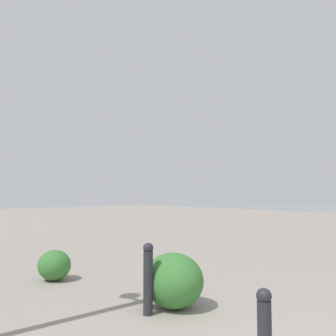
% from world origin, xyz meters
% --- Properties ---
extents(bollard_near, '(0.13, 0.13, 0.71)m').
position_xyz_m(bollard_near, '(0.91, -0.62, 0.37)').
color(bollard_near, '#232328').
rests_on(bollard_near, ground).
extents(bollard_mid, '(0.13, 0.13, 0.89)m').
position_xyz_m(bollard_mid, '(2.76, -0.79, 0.46)').
color(bollard_mid, '#232328').
rests_on(bollard_mid, ground).
extents(shrub_low, '(0.61, 0.55, 0.52)m').
position_xyz_m(shrub_low, '(5.26, -0.64, 0.26)').
color(shrub_low, '#387533').
rests_on(shrub_low, ground).
extents(shrub_round, '(0.84, 0.76, 0.72)m').
position_xyz_m(shrub_round, '(2.77, -1.21, 0.36)').
color(shrub_round, '#387533').
rests_on(shrub_round, ground).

